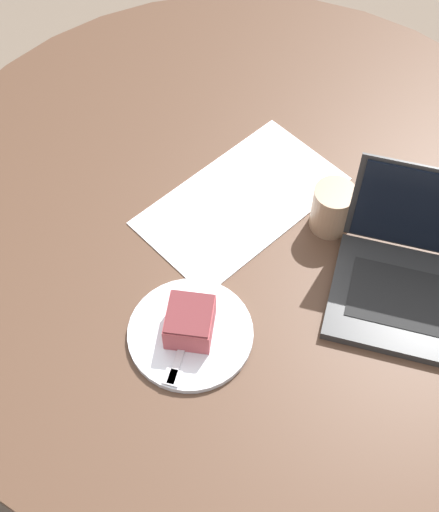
% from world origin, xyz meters
% --- Properties ---
extents(ground_plane, '(12.00, 12.00, 0.00)m').
position_xyz_m(ground_plane, '(0.00, 0.00, 0.00)').
color(ground_plane, '#6B5B4C').
extents(dining_table, '(1.31, 1.31, 0.71)m').
position_xyz_m(dining_table, '(0.00, 0.00, 0.58)').
color(dining_table, '#4C3323').
rests_on(dining_table, ground_plane).
extents(paper_document, '(0.44, 0.36, 0.00)m').
position_xyz_m(paper_document, '(0.00, 0.02, 0.72)').
color(paper_document, white).
rests_on(paper_document, dining_table).
extents(plate, '(0.21, 0.21, 0.01)m').
position_xyz_m(plate, '(-0.18, -0.22, 0.72)').
color(plate, silver).
rests_on(plate, dining_table).
extents(cake_slice, '(0.10, 0.11, 0.06)m').
position_xyz_m(cake_slice, '(-0.18, -0.22, 0.75)').
color(cake_slice, '#B74C51').
rests_on(cake_slice, plate).
extents(fork, '(0.11, 0.15, 0.00)m').
position_xyz_m(fork, '(-0.20, -0.25, 0.73)').
color(fork, silver).
rests_on(fork, plate).
extents(coffee_glass, '(0.08, 0.08, 0.09)m').
position_xyz_m(coffee_glass, '(0.14, -0.08, 0.76)').
color(coffee_glass, '#997556').
rests_on(coffee_glass, dining_table).
extents(laptop, '(0.41, 0.37, 0.23)m').
position_xyz_m(laptop, '(0.24, -0.28, 0.75)').
color(laptop, '#2D2D2D').
rests_on(laptop, dining_table).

